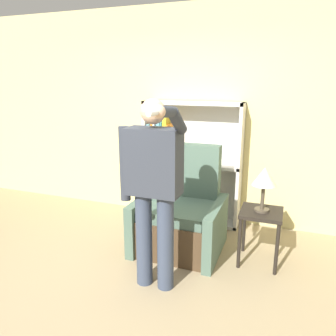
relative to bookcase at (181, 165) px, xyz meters
name	(u,v)px	position (x,y,z in m)	size (l,w,h in m)	color
ground_plane	(117,298)	(0.03, -1.87, -0.77)	(14.00, 14.00, 0.00)	#9E8966
wall_back	(187,116)	(0.03, 0.16, 0.63)	(8.00, 0.06, 2.80)	#DBCC84
bookcase	(181,165)	(0.00, 0.00, 0.00)	(1.29, 0.28, 1.61)	silver
armchair	(181,217)	(0.26, -0.78, -0.40)	(0.94, 0.84, 1.16)	#4C3823
person_standing	(153,184)	(0.27, -1.57, 0.23)	(0.62, 0.78, 1.72)	#384256
side_table	(261,221)	(1.14, -0.82, -0.30)	(0.42, 0.42, 0.58)	black
table_lamp	(264,179)	(1.14, -0.82, 0.16)	(0.24, 0.24, 0.46)	#4C4233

